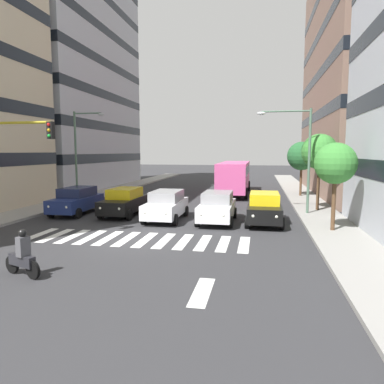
{
  "coord_description": "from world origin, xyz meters",
  "views": [
    {
      "loc": [
        -5.54,
        15.22,
        4.03
      ],
      "look_at": [
        -1.36,
        -6.71,
        1.47
      ],
      "focal_mm": 33.2,
      "sensor_mm": 36.0,
      "label": 1
    }
  ],
  "objects_px": {
    "street_tree_0": "(335,164)",
    "street_tree_1": "(320,152)",
    "bus_behind_traffic": "(234,174)",
    "car_3": "(124,202)",
    "street_tree_2": "(302,156)",
    "street_lamp_left": "(299,148)",
    "motorcycle_with_rider": "(22,257)",
    "car_4": "(77,200)",
    "car_1": "(217,207)",
    "street_lamp_right": "(80,147)",
    "car_0": "(264,208)",
    "car_2": "(166,205)"
  },
  "relations": [
    {
      "from": "street_tree_0",
      "to": "street_tree_1",
      "type": "relative_size",
      "value": 0.86
    },
    {
      "from": "bus_behind_traffic",
      "to": "street_tree_0",
      "type": "relative_size",
      "value": 2.43
    },
    {
      "from": "car_3",
      "to": "street_tree_2",
      "type": "xyz_separation_m",
      "value": [
        -11.94,
        -11.43,
        2.73
      ]
    },
    {
      "from": "street_lamp_left",
      "to": "street_tree_2",
      "type": "height_order",
      "value": "street_lamp_left"
    },
    {
      "from": "motorcycle_with_rider",
      "to": "street_tree_0",
      "type": "xyz_separation_m",
      "value": [
        -11.09,
        -8.38,
        2.78
      ]
    },
    {
      "from": "car_4",
      "to": "street_tree_0",
      "type": "xyz_separation_m",
      "value": [
        -15.21,
        2.61,
        2.54
      ]
    },
    {
      "from": "car_3",
      "to": "car_4",
      "type": "distance_m",
      "value": 3.24
    },
    {
      "from": "car_1",
      "to": "street_tree_0",
      "type": "height_order",
      "value": "street_tree_0"
    },
    {
      "from": "motorcycle_with_rider",
      "to": "street_lamp_right",
      "type": "bearing_deg",
      "value": -68.33
    },
    {
      "from": "car_0",
      "to": "bus_behind_traffic",
      "type": "height_order",
      "value": "bus_behind_traffic"
    },
    {
      "from": "motorcycle_with_rider",
      "to": "street_lamp_right",
      "type": "xyz_separation_m",
      "value": [
        6.23,
        -15.69,
        3.72
      ]
    },
    {
      "from": "car_2",
      "to": "street_lamp_left",
      "type": "height_order",
      "value": "street_lamp_left"
    },
    {
      "from": "car_4",
      "to": "street_lamp_right",
      "type": "relative_size",
      "value": 0.64
    },
    {
      "from": "car_2",
      "to": "street_lamp_left",
      "type": "bearing_deg",
      "value": -157.85
    },
    {
      "from": "motorcycle_with_rider",
      "to": "car_4",
      "type": "bearing_deg",
      "value": -69.44
    },
    {
      "from": "car_0",
      "to": "car_2",
      "type": "distance_m",
      "value": 5.67
    },
    {
      "from": "car_1",
      "to": "motorcycle_with_rider",
      "type": "height_order",
      "value": "car_1"
    },
    {
      "from": "street_lamp_right",
      "to": "street_tree_1",
      "type": "bearing_deg",
      "value": 176.92
    },
    {
      "from": "car_0",
      "to": "street_tree_0",
      "type": "height_order",
      "value": "street_tree_0"
    },
    {
      "from": "street_lamp_left",
      "to": "car_1",
      "type": "bearing_deg",
      "value": 34.27
    },
    {
      "from": "car_1",
      "to": "street_tree_0",
      "type": "relative_size",
      "value": 1.03
    },
    {
      "from": "car_0",
      "to": "street_tree_2",
      "type": "height_order",
      "value": "street_tree_2"
    },
    {
      "from": "motorcycle_with_rider",
      "to": "street_lamp_left",
      "type": "xyz_separation_m",
      "value": [
        -9.88,
        -13.27,
        3.58
      ]
    },
    {
      "from": "car_3",
      "to": "street_lamp_right",
      "type": "bearing_deg",
      "value": -40.96
    },
    {
      "from": "car_3",
      "to": "bus_behind_traffic",
      "type": "height_order",
      "value": "bus_behind_traffic"
    },
    {
      "from": "car_4",
      "to": "street_lamp_left",
      "type": "xyz_separation_m",
      "value": [
        -14.01,
        -2.27,
        3.34
      ]
    },
    {
      "from": "street_tree_1",
      "to": "motorcycle_with_rider",
      "type": "bearing_deg",
      "value": 52.47
    },
    {
      "from": "car_1",
      "to": "street_tree_1",
      "type": "distance_m",
      "value": 8.38
    },
    {
      "from": "car_1",
      "to": "car_3",
      "type": "relative_size",
      "value": 1.0
    },
    {
      "from": "car_3",
      "to": "motorcycle_with_rider",
      "type": "distance_m",
      "value": 11.08
    },
    {
      "from": "car_1",
      "to": "street_lamp_right",
      "type": "relative_size",
      "value": 0.64
    },
    {
      "from": "street_tree_1",
      "to": "street_tree_2",
      "type": "xyz_separation_m",
      "value": [
        0.27,
        -7.73,
        -0.38
      ]
    },
    {
      "from": "car_0",
      "to": "car_1",
      "type": "bearing_deg",
      "value": 2.48
    },
    {
      "from": "street_lamp_left",
      "to": "street_tree_0",
      "type": "xyz_separation_m",
      "value": [
        -1.2,
        4.89,
        -0.8
      ]
    },
    {
      "from": "car_1",
      "to": "street_lamp_left",
      "type": "relative_size",
      "value": 0.68
    },
    {
      "from": "street_tree_1",
      "to": "street_tree_2",
      "type": "distance_m",
      "value": 7.75
    },
    {
      "from": "bus_behind_traffic",
      "to": "street_tree_1",
      "type": "relative_size",
      "value": 2.08
    },
    {
      "from": "motorcycle_with_rider",
      "to": "street_lamp_left",
      "type": "height_order",
      "value": "street_lamp_left"
    },
    {
      "from": "bus_behind_traffic",
      "to": "motorcycle_with_rider",
      "type": "relative_size",
      "value": 6.44
    },
    {
      "from": "motorcycle_with_rider",
      "to": "street_tree_2",
      "type": "relative_size",
      "value": 0.34
    },
    {
      "from": "car_1",
      "to": "bus_behind_traffic",
      "type": "distance_m",
      "value": 13.77
    },
    {
      "from": "car_2",
      "to": "street_tree_0",
      "type": "bearing_deg",
      "value": 169.18
    },
    {
      "from": "bus_behind_traffic",
      "to": "street_lamp_left",
      "type": "height_order",
      "value": "street_lamp_left"
    },
    {
      "from": "car_1",
      "to": "street_tree_2",
      "type": "xyz_separation_m",
      "value": [
        -5.92,
        -12.44,
        2.73
      ]
    },
    {
      "from": "car_1",
      "to": "car_2",
      "type": "distance_m",
      "value": 3.03
    },
    {
      "from": "bus_behind_traffic",
      "to": "street_tree_1",
      "type": "height_order",
      "value": "street_tree_1"
    },
    {
      "from": "car_4",
      "to": "street_lamp_left",
      "type": "height_order",
      "value": "street_lamp_left"
    },
    {
      "from": "bus_behind_traffic",
      "to": "street_tree_1",
      "type": "xyz_separation_m",
      "value": [
        -6.19,
        9.03,
        2.14
      ]
    },
    {
      "from": "car_3",
      "to": "car_4",
      "type": "xyz_separation_m",
      "value": [
        3.24,
        0.05,
        0.0
      ]
    },
    {
      "from": "car_4",
      "to": "street_lamp_left",
      "type": "bearing_deg",
      "value": -170.78
    }
  ]
}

